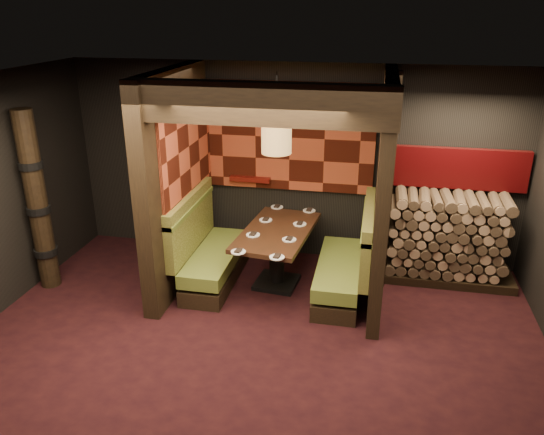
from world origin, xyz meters
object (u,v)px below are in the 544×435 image
Objects in this scene: pendant_lamp at (277,135)px; totem_column at (37,203)px; firewood_stack at (452,238)px; dining_table at (277,246)px; booth_bench_right at (347,266)px; booth_bench_left at (208,254)px.

totem_column is at bearing -169.57° from pendant_lamp.
firewood_stack is at bearing 16.72° from pendant_lamp.
pendant_lamp is at bearing -90.00° from dining_table.
totem_column is at bearing -166.81° from firewood_stack.
pendant_lamp is (0.00, -0.05, 1.51)m from dining_table.
totem_column is (-3.03, -0.61, 0.61)m from dining_table.
booth_bench_right is at bearing -3.54° from dining_table.
booth_bench_left is 1.89m from booth_bench_right.
totem_column is at bearing -168.66° from dining_table.
booth_bench_left is at bearing -179.47° from pendant_lamp.
totem_column reaches higher than dining_table.
booth_bench_left is 1.62× the size of pendant_lamp.
firewood_stack is (1.35, 0.70, 0.21)m from booth_bench_right.
dining_table is (-0.95, 0.06, 0.18)m from booth_bench_right.
pendant_lamp is at bearing 179.47° from booth_bench_right.
booth_bench_right is 4.10m from totem_column.
dining_table is 1.51m from pendant_lamp.
booth_bench_left is at bearing 14.75° from totem_column.
dining_table is (0.95, 0.06, 0.18)m from booth_bench_left.
pendant_lamp is 3.21m from totem_column.
pendant_lamp is (0.95, 0.01, 1.69)m from booth_bench_left.
dining_table is at bearing 11.34° from totem_column.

